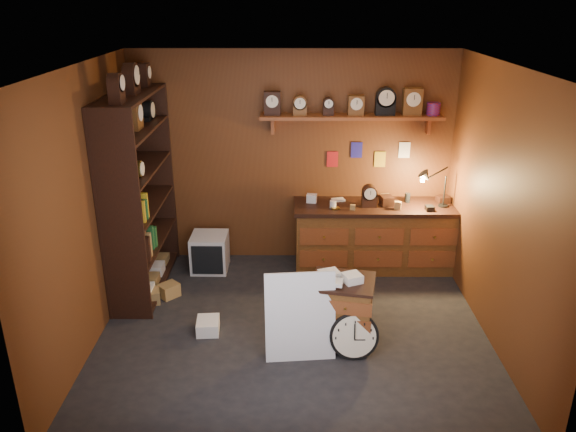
% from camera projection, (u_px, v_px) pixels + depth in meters
% --- Properties ---
extents(floor, '(4.00, 4.00, 0.00)m').
position_uv_depth(floor, '(293.00, 329.00, 5.92)').
color(floor, black).
rests_on(floor, ground).
extents(room_shell, '(4.02, 3.62, 2.71)m').
position_uv_depth(room_shell, '(298.00, 170.00, 5.39)').
color(room_shell, '#5C3015').
rests_on(room_shell, ground).
extents(shelving_unit, '(0.47, 1.60, 2.58)m').
position_uv_depth(shelving_unit, '(136.00, 187.00, 6.38)').
color(shelving_unit, black).
rests_on(shelving_unit, ground).
extents(workbench, '(2.07, 0.66, 1.36)m').
position_uv_depth(workbench, '(376.00, 233.00, 7.11)').
color(workbench, brown).
rests_on(workbench, ground).
extents(low_cabinet, '(0.69, 0.62, 0.78)m').
position_uv_depth(low_cabinet, '(342.00, 308.00, 5.58)').
color(low_cabinet, brown).
rests_on(low_cabinet, ground).
extents(big_round_clock, '(0.48, 0.16, 0.48)m').
position_uv_depth(big_round_clock, '(354.00, 336.00, 5.39)').
color(big_round_clock, black).
rests_on(big_round_clock, ground).
extents(white_panel, '(0.69, 0.24, 0.89)m').
position_uv_depth(white_panel, '(300.00, 355.00, 5.49)').
color(white_panel, silver).
rests_on(white_panel, ground).
extents(mini_fridge, '(0.46, 0.48, 0.47)m').
position_uv_depth(mini_fridge, '(210.00, 252.00, 7.13)').
color(mini_fridge, silver).
rests_on(mini_fridge, ground).
extents(floor_box_a, '(0.29, 0.26, 0.15)m').
position_uv_depth(floor_box_a, '(149.00, 296.00, 6.41)').
color(floor_box_a, '#9B7743').
rests_on(floor_box_a, ground).
extents(floor_box_b, '(0.25, 0.29, 0.14)m').
position_uv_depth(floor_box_b, '(208.00, 326.00, 5.85)').
color(floor_box_b, white).
rests_on(floor_box_b, ground).
extents(floor_box_c, '(0.28, 0.28, 0.16)m').
position_uv_depth(floor_box_c, '(169.00, 290.00, 6.53)').
color(floor_box_c, '#9B7743').
rests_on(floor_box_c, ground).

